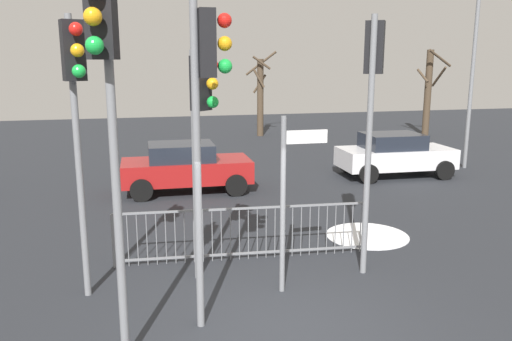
% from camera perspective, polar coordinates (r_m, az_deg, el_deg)
% --- Properties ---
extents(ground_plane, '(60.00, 60.00, 0.00)m').
position_cam_1_polar(ground_plane, '(7.90, 3.40, -17.33)').
color(ground_plane, '#26282D').
extents(traffic_light_mid_right, '(0.37, 0.55, 4.89)m').
position_cam_1_polar(traffic_light_mid_right, '(6.25, -16.25, 8.81)').
color(traffic_light_mid_right, slate).
rests_on(traffic_light_mid_right, ground).
extents(traffic_light_mid_left, '(0.57, 0.32, 4.65)m').
position_cam_1_polar(traffic_light_mid_left, '(7.13, -5.58, 8.23)').
color(traffic_light_mid_left, slate).
rests_on(traffic_light_mid_left, ground).
extents(traffic_light_rear_left, '(0.43, 0.50, 4.65)m').
position_cam_1_polar(traffic_light_rear_left, '(9.39, 12.75, 8.89)').
color(traffic_light_rear_left, slate).
rests_on(traffic_light_rear_left, ground).
extents(traffic_light_foreground_right, '(0.46, 0.47, 4.06)m').
position_cam_1_polar(traffic_light_foreground_right, '(8.79, -6.14, 6.11)').
color(traffic_light_foreground_right, slate).
rests_on(traffic_light_foreground_right, ground).
extents(traffic_light_foreground_left, '(0.37, 0.55, 4.57)m').
position_cam_1_polar(traffic_light_foreground_left, '(8.44, -19.29, 7.83)').
color(traffic_light_foreground_left, slate).
rests_on(traffic_light_foreground_left, ground).
extents(direction_sign_post, '(0.79, 0.09, 3.01)m').
position_cam_1_polar(direction_sign_post, '(8.54, 3.40, -2.78)').
color(direction_sign_post, slate).
rests_on(direction_sign_post, ground).
extents(pedestrian_guard_railing, '(5.06, 0.44, 1.07)m').
position_cam_1_polar(pedestrian_guard_railing, '(10.23, -1.35, -6.90)').
color(pedestrian_guard_railing, slate).
rests_on(pedestrian_guard_railing, ground).
extents(car_red_near, '(3.83, 1.98, 1.47)m').
position_cam_1_polar(car_red_near, '(15.56, -7.83, 0.44)').
color(car_red_near, maroon).
rests_on(car_red_near, ground).
extents(car_white_far, '(3.85, 2.02, 1.47)m').
position_cam_1_polar(car_white_far, '(18.11, 15.08, 1.77)').
color(car_white_far, silver).
rests_on(car_white_far, ground).
extents(street_lamp, '(0.36, 0.36, 6.59)m').
position_cam_1_polar(street_lamp, '(20.14, 22.96, 11.62)').
color(street_lamp, slate).
rests_on(street_lamp, ground).
extents(bare_tree_left, '(1.61, 1.58, 4.37)m').
position_cam_1_polar(bare_tree_left, '(26.93, 0.48, 8.45)').
color(bare_tree_left, '#473828').
rests_on(bare_tree_left, ground).
extents(bare_tree_centre, '(1.45, 1.46, 4.44)m').
position_cam_1_polar(bare_tree_centre, '(28.39, 18.54, 8.35)').
color(bare_tree_centre, '#473828').
rests_on(bare_tree_centre, ground).
extents(snow_patch_kerb, '(1.85, 1.85, 0.01)m').
position_cam_1_polar(snow_patch_kerb, '(11.98, 12.20, -7.05)').
color(snow_patch_kerb, white).
rests_on(snow_patch_kerb, ground).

